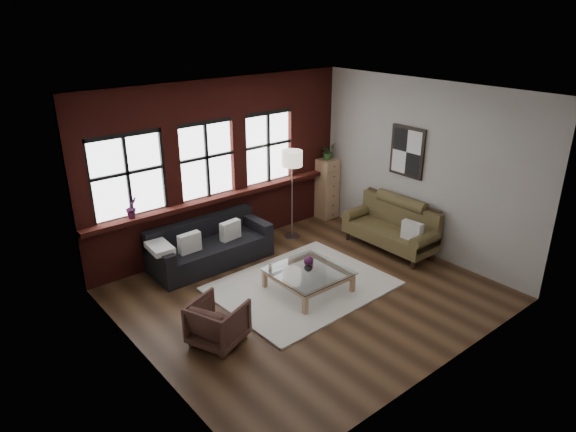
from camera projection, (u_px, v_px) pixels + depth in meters
floor at (307, 293)px, 8.38m from camera, size 5.50×5.50×0.00m
ceiling at (310, 95)px, 7.17m from camera, size 5.50×5.50×0.00m
wall_back at (219, 165)px, 9.56m from camera, size 5.50×0.00×5.50m
wall_front at (450, 260)px, 5.99m from camera, size 5.50×0.00×5.50m
wall_left at (137, 253)px, 6.16m from camera, size 0.00×5.00×5.00m
wall_right at (420, 168)px, 9.39m from camera, size 0.00×5.00×5.00m
brick_backwall at (221, 166)px, 9.52m from camera, size 5.50×0.12×3.20m
sill_ledge at (225, 196)px, 9.67m from camera, size 5.50×0.30×0.08m
window_left at (127, 177)px, 8.41m from camera, size 1.38×0.10×1.50m
window_mid at (206, 161)px, 9.29m from camera, size 1.38×0.10×1.50m
window_right at (268, 148)px, 10.12m from camera, size 1.38×0.10×1.50m
wall_poster at (407, 152)px, 9.50m from camera, size 0.05×0.74×0.94m
shag_rug at (302, 286)px, 8.57m from camera, size 2.83×2.25×0.03m
dark_sofa at (211, 243)px, 9.22m from camera, size 2.19×0.89×0.79m
pillow_a at (190, 243)px, 8.80m from camera, size 0.40×0.15×0.34m
pillow_b at (230, 230)px, 9.29m from camera, size 0.41×0.19×0.34m
vintage_settee at (390, 226)px, 9.71m from camera, size 0.83×1.87×1.00m
pillow_settee at (412, 231)px, 9.22m from camera, size 0.17×0.39×0.34m
armchair at (218, 322)px, 7.06m from camera, size 0.90×0.89×0.64m
coffee_table at (308, 281)px, 8.40m from camera, size 1.15×1.15×0.38m
vase at (308, 267)px, 8.30m from camera, size 0.16×0.16×0.14m
flowers at (309, 261)px, 8.26m from camera, size 0.16×0.16×0.16m
drawer_chest at (327, 189)px, 11.20m from camera, size 0.41×0.41×1.32m
potted_plant_top at (328, 151)px, 10.88m from camera, size 0.36×0.33×0.35m
floor_lamp at (292, 192)px, 10.07m from camera, size 0.40×0.40×1.95m
sill_plant at (132, 207)px, 8.48m from camera, size 0.23×0.20×0.37m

